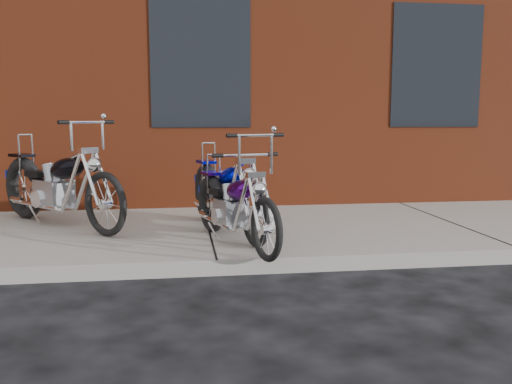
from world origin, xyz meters
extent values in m
plane|color=black|center=(0.00, 0.00, 0.00)|extent=(120.00, 120.00, 0.00)
cube|color=#A29A92|center=(0.00, 1.50, 0.07)|extent=(22.00, 3.00, 0.15)
cube|color=maroon|center=(0.00, 8.00, 4.00)|extent=(22.00, 10.00, 8.00)
torus|color=black|center=(0.07, 1.12, 0.47)|extent=(0.31, 0.66, 0.65)
torus|color=black|center=(0.47, -0.23, 0.44)|extent=(0.23, 0.58, 0.59)
cube|color=#A3A5AA|center=(0.23, 0.57, 0.47)|extent=(0.34, 0.42, 0.27)
ellipsoid|color=#38055D|center=(0.31, 0.33, 0.73)|extent=(0.37, 0.54, 0.28)
cube|color=black|center=(0.17, 0.79, 0.65)|extent=(0.28, 0.30, 0.05)
cylinder|color=silver|center=(0.44, -0.12, 0.68)|extent=(0.11, 0.26, 0.49)
cylinder|color=silver|center=(0.41, -0.02, 1.28)|extent=(0.48, 0.17, 0.03)
cylinder|color=silver|center=(0.09, 1.05, 0.82)|extent=(0.02, 0.02, 0.43)
cylinder|color=silver|center=(0.28, 0.79, 0.35)|extent=(0.27, 0.79, 0.04)
torus|color=black|center=(0.05, 1.82, 0.51)|extent=(0.32, 0.73, 0.72)
torus|color=black|center=(0.45, 0.31, 0.47)|extent=(0.23, 0.65, 0.65)
cube|color=#A3A5AA|center=(0.22, 1.21, 0.50)|extent=(0.37, 0.46, 0.30)
ellipsoid|color=#020AD1|center=(0.29, 0.94, 0.79)|extent=(0.39, 0.60, 0.31)
cube|color=beige|center=(0.15, 1.46, 0.70)|extent=(0.30, 0.33, 0.06)
cylinder|color=silver|center=(0.42, 0.43, 0.74)|extent=(0.11, 0.29, 0.54)
cylinder|color=silver|center=(0.39, 0.55, 1.06)|extent=(0.54, 0.17, 0.03)
cylinder|color=silver|center=(0.07, 1.75, 0.89)|extent=(0.03, 0.03, 0.48)
cylinder|color=silver|center=(0.28, 1.45, 0.37)|extent=(0.28, 0.88, 0.05)
torus|color=black|center=(-2.18, 2.33, 0.54)|extent=(0.65, 0.68, 0.79)
torus|color=black|center=(-1.02, 1.06, 0.51)|extent=(0.54, 0.58, 0.71)
cube|color=#A3A5AA|center=(-1.71, 1.81, 0.53)|extent=(0.52, 0.53, 0.33)
ellipsoid|color=black|center=(-1.50, 1.59, 0.85)|extent=(0.62, 0.64, 0.34)
cube|color=black|center=(-1.90, 2.02, 0.75)|extent=(0.40, 0.40, 0.07)
cylinder|color=silver|center=(-1.11, 1.16, 0.79)|extent=(0.25, 0.26, 0.59)
cylinder|color=silver|center=(-1.20, 1.26, 1.39)|extent=(0.46, 0.43, 0.03)
cylinder|color=silver|center=(-2.12, 2.26, 0.96)|extent=(0.03, 0.03, 0.53)
cylinder|color=silver|center=(-1.77, 2.08, 0.39)|extent=(0.71, 0.76, 0.05)
camera|label=1|loc=(-0.32, -4.78, 1.42)|focal=38.00mm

